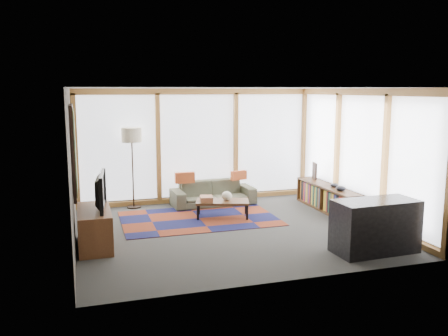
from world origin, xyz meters
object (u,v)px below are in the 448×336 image
object	(u,v)px
television	(96,191)
floor_lamp	(133,168)
bookshelf	(328,198)
coffee_table	(222,209)
sofa	(213,193)
tv_console	(95,228)
bar_counter	(375,226)

from	to	relation	value
television	floor_lamp	bearing A→B (deg)	-13.68
bookshelf	coffee_table	bearing A→B (deg)	176.32
sofa	coffee_table	bearing A→B (deg)	-98.11
sofa	coffee_table	distance (m)	1.10
bookshelf	tv_console	bearing A→B (deg)	-169.03
sofa	bar_counter	world-z (taller)	bar_counter
bookshelf	television	world-z (taller)	television
tv_console	bar_counter	distance (m)	4.56
television	bar_counter	xyz separation A→B (m)	(4.22, -1.64, -0.51)
floor_lamp	tv_console	distance (m)	2.69
floor_lamp	tv_console	xyz separation A→B (m)	(-0.92, -2.47, -0.57)
sofa	floor_lamp	distance (m)	1.87
coffee_table	sofa	bearing A→B (deg)	84.03
coffee_table	bar_counter	distance (m)	3.21
television	bar_counter	world-z (taller)	television
coffee_table	television	size ratio (longest dim) A/B	1.02
floor_lamp	bar_counter	size ratio (longest dim) A/B	1.32
bookshelf	tv_console	distance (m)	4.96
bar_counter	sofa	bearing A→B (deg)	110.92
bookshelf	tv_console	world-z (taller)	tv_console
bookshelf	bar_counter	xyz separation A→B (m)	(-0.60, -2.54, 0.15)
tv_console	television	xyz separation A→B (m)	(0.05, 0.04, 0.61)
sofa	coffee_table	world-z (taller)	sofa
bookshelf	floor_lamp	bearing A→B (deg)	158.93
tv_console	bar_counter	world-z (taller)	bar_counter
sofa	bar_counter	size ratio (longest dim) A/B	1.39
floor_lamp	sofa	bearing A→B (deg)	-9.07
bookshelf	bar_counter	distance (m)	2.61
floor_lamp	coffee_table	bearing A→B (deg)	-40.14
bookshelf	tv_console	size ratio (longest dim) A/B	1.75
floor_lamp	television	bearing A→B (deg)	-109.61
coffee_table	bookshelf	world-z (taller)	bookshelf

